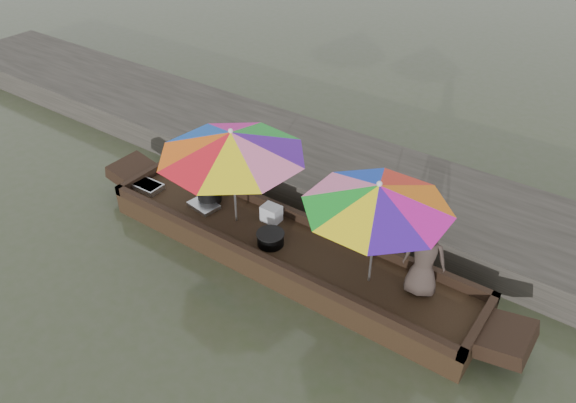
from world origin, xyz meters
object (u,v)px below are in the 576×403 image
Objects in this scene: boat_hull at (284,251)px; cooking_pot at (210,195)px; tray_scallop at (204,205)px; supply_bag at (271,214)px; charcoal_grill at (270,239)px; vendor at (425,258)px; umbrella_bow at (234,177)px; umbrella_stern at (374,234)px; tray_crayfish at (148,187)px.

boat_hull is 15.69× the size of cooking_pot.
supply_bag reaches higher than tray_scallop.
supply_bag is (-0.33, 0.46, 0.04)m from charcoal_grill.
charcoal_grill is 1.36× the size of supply_bag.
vendor is 0.52× the size of umbrella_bow.
umbrella_stern is (2.96, -0.16, 0.68)m from cooking_pot.
boat_hull is at bearing 3.93° from tray_crayfish.
boat_hull is 12.57× the size of tray_crayfish.
umbrella_stern reaches higher than cooking_pot.
tray_scallop is at bearing 174.97° from charcoal_grill.
tray_scallop is 0.25× the size of umbrella_stern.
tray_crayfish is (-1.05, -0.34, -0.05)m from cooking_pot.
boat_hull is 2.64m from tray_crayfish.
tray_crayfish is 4.08m from umbrella_stern.
supply_bag is 2.50m from vendor.
umbrella_bow reaches higher than cooking_pot.
vendor reaches higher than boat_hull.
tray_crayfish is 0.42× the size of vendor.
vendor reaches higher than tray_scallop.
cooking_pot is 1.33× the size of supply_bag.
tray_crayfish is 1.22× the size of charcoal_grill.
tray_crayfish is at bearing -176.07° from boat_hull.
tray_scallop is at bearing -179.43° from umbrella_stern.
tray_scallop is at bearing -177.39° from umbrella_bow.
umbrella_stern reaches higher than charcoal_grill.
vendor is (2.01, 0.20, 0.73)m from boat_hull.
supply_bag is at bearing 146.20° from boat_hull.
tray_crayfish is 1.00× the size of tray_scallop.
tray_scallop is at bearing -77.78° from cooking_pot.
charcoal_grill is 2.22m from vendor.
tray_scallop is 0.98m from umbrella_bow.
umbrella_bow reaches higher than vendor.
boat_hull is 1.68m from umbrella_stern.
tray_crayfish is 0.22× the size of umbrella_bow.
charcoal_grill reaches higher than boat_hull.
boat_hull is at bearing 1.09° from tray_scallop.
cooking_pot is 0.17× the size of umbrella_bow.
boat_hull is 1.30m from umbrella_bow.
charcoal_grill is 0.34× the size of vendor.
umbrella_stern is at bearing 2.57° from tray_crayfish.
supply_bag is (1.12, 0.14, 0.03)m from cooking_pot.
umbrella_stern reaches higher than tray_crayfish.
charcoal_grill is at bearing -11.31° from umbrella_bow.
umbrella_stern is (4.01, 0.18, 0.73)m from tray_crayfish.
boat_hull is at bearing -33.80° from supply_bag.
charcoal_grill is 0.20× the size of umbrella_stern.
umbrella_bow is (-0.44, -0.30, 0.65)m from supply_bag.
charcoal_grill is at bearing -129.61° from boat_hull.
cooking_pot reaches higher than tray_scallop.
supply_bag reaches higher than charcoal_grill.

